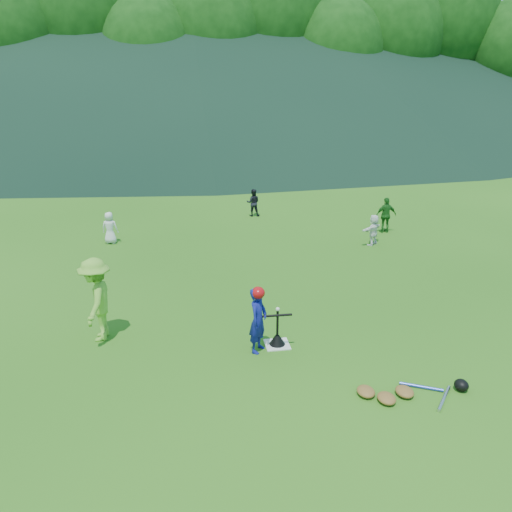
{
  "coord_description": "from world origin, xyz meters",
  "views": [
    {
      "loc": [
        -1.7,
        -8.09,
        4.68
      ],
      "look_at": [
        0.0,
        2.5,
        0.9
      ],
      "focal_mm": 35.0,
      "sensor_mm": 36.0,
      "label": 1
    }
  ],
  "objects_px": {
    "fielder_b": "(253,203)",
    "equipment_pile": "(405,392)",
    "adult_coach": "(97,300)",
    "batter_child": "(258,320)",
    "batting_tee": "(277,339)",
    "fielder_d": "(373,230)",
    "fielder_a": "(110,228)",
    "home_plate": "(277,344)",
    "fielder_c": "(386,215)"
  },
  "relations": [
    {
      "from": "adult_coach",
      "to": "batting_tee",
      "type": "xyz_separation_m",
      "value": [
        3.29,
        -0.8,
        -0.68
      ]
    },
    {
      "from": "home_plate",
      "to": "equipment_pile",
      "type": "relative_size",
      "value": 0.25
    },
    {
      "from": "batting_tee",
      "to": "fielder_d",
      "type": "bearing_deg",
      "value": 53.67
    },
    {
      "from": "fielder_b",
      "to": "equipment_pile",
      "type": "bearing_deg",
      "value": 103.2
    },
    {
      "from": "fielder_b",
      "to": "batter_child",
      "type": "bearing_deg",
      "value": 91.55
    },
    {
      "from": "fielder_a",
      "to": "fielder_c",
      "type": "height_order",
      "value": "fielder_c"
    },
    {
      "from": "fielder_a",
      "to": "equipment_pile",
      "type": "bearing_deg",
      "value": 132.01
    },
    {
      "from": "batter_child",
      "to": "equipment_pile",
      "type": "xyz_separation_m",
      "value": [
        2.05,
        -1.74,
        -0.55
      ]
    },
    {
      "from": "fielder_d",
      "to": "home_plate",
      "type": "bearing_deg",
      "value": 17.16
    },
    {
      "from": "fielder_c",
      "to": "fielder_d",
      "type": "xyz_separation_m",
      "value": [
        -0.88,
        -1.16,
        -0.11
      ]
    },
    {
      "from": "fielder_a",
      "to": "adult_coach",
      "type": "bearing_deg",
      "value": 104.68
    },
    {
      "from": "adult_coach",
      "to": "fielder_b",
      "type": "height_order",
      "value": "adult_coach"
    },
    {
      "from": "fielder_b",
      "to": "equipment_pile",
      "type": "relative_size",
      "value": 0.55
    },
    {
      "from": "fielder_a",
      "to": "fielder_b",
      "type": "height_order",
      "value": "fielder_b"
    },
    {
      "from": "fielder_a",
      "to": "equipment_pile",
      "type": "distance_m",
      "value": 10.34
    },
    {
      "from": "fielder_c",
      "to": "fielder_d",
      "type": "distance_m",
      "value": 1.46
    },
    {
      "from": "fielder_c",
      "to": "batting_tee",
      "type": "xyz_separation_m",
      "value": [
        -4.92,
        -6.66,
        -0.45
      ]
    },
    {
      "from": "fielder_b",
      "to": "equipment_pile",
      "type": "xyz_separation_m",
      "value": [
        0.66,
        -11.29,
        -0.43
      ]
    },
    {
      "from": "batter_child",
      "to": "fielder_d",
      "type": "bearing_deg",
      "value": -5.03
    },
    {
      "from": "adult_coach",
      "to": "equipment_pile",
      "type": "xyz_separation_m",
      "value": [
        4.96,
        -2.68,
        -0.74
      ]
    },
    {
      "from": "fielder_a",
      "to": "batter_child",
      "type": "bearing_deg",
      "value": 125.91
    },
    {
      "from": "adult_coach",
      "to": "batter_child",
      "type": "bearing_deg",
      "value": 76.79
    },
    {
      "from": "batter_child",
      "to": "equipment_pile",
      "type": "distance_m",
      "value": 2.75
    },
    {
      "from": "batter_child",
      "to": "fielder_b",
      "type": "xyz_separation_m",
      "value": [
        1.39,
        9.55,
        -0.12
      ]
    },
    {
      "from": "fielder_d",
      "to": "equipment_pile",
      "type": "relative_size",
      "value": 0.52
    },
    {
      "from": "home_plate",
      "to": "fielder_c",
      "type": "distance_m",
      "value": 8.3
    },
    {
      "from": "fielder_a",
      "to": "fielder_d",
      "type": "height_order",
      "value": "fielder_a"
    },
    {
      "from": "fielder_d",
      "to": "fielder_a",
      "type": "bearing_deg",
      "value": -46.71
    },
    {
      "from": "batting_tee",
      "to": "equipment_pile",
      "type": "xyz_separation_m",
      "value": [
        1.67,
        -1.88,
        -0.06
      ]
    },
    {
      "from": "fielder_a",
      "to": "fielder_d",
      "type": "distance_m",
      "value": 7.93
    },
    {
      "from": "fielder_b",
      "to": "adult_coach",
      "type": "bearing_deg",
      "value": 73.31
    },
    {
      "from": "batter_child",
      "to": "fielder_c",
      "type": "xyz_separation_m",
      "value": [
        5.31,
        6.8,
        -0.04
      ]
    },
    {
      "from": "batter_child",
      "to": "equipment_pile",
      "type": "height_order",
      "value": "batter_child"
    },
    {
      "from": "adult_coach",
      "to": "fielder_d",
      "type": "distance_m",
      "value": 8.72
    },
    {
      "from": "fielder_c",
      "to": "equipment_pile",
      "type": "xyz_separation_m",
      "value": [
        -3.25,
        -8.54,
        -0.51
      ]
    },
    {
      "from": "adult_coach",
      "to": "batting_tee",
      "type": "distance_m",
      "value": 3.46
    },
    {
      "from": "fielder_a",
      "to": "batting_tee",
      "type": "xyz_separation_m",
      "value": [
        3.77,
        -6.9,
        -0.35
      ]
    },
    {
      "from": "fielder_c",
      "to": "batting_tee",
      "type": "relative_size",
      "value": 1.7
    },
    {
      "from": "batter_child",
      "to": "fielder_d",
      "type": "distance_m",
      "value": 7.17
    },
    {
      "from": "home_plate",
      "to": "fielder_d",
      "type": "height_order",
      "value": "fielder_d"
    },
    {
      "from": "fielder_b",
      "to": "batting_tee",
      "type": "distance_m",
      "value": 9.47
    },
    {
      "from": "batting_tee",
      "to": "adult_coach",
      "type": "bearing_deg",
      "value": 166.35
    },
    {
      "from": "home_plate",
      "to": "fielder_c",
      "type": "bearing_deg",
      "value": 53.52
    },
    {
      "from": "adult_coach",
      "to": "equipment_pile",
      "type": "relative_size",
      "value": 0.9
    },
    {
      "from": "home_plate",
      "to": "adult_coach",
      "type": "distance_m",
      "value": 3.48
    },
    {
      "from": "fielder_c",
      "to": "equipment_pile",
      "type": "distance_m",
      "value": 9.15
    },
    {
      "from": "fielder_b",
      "to": "fielder_d",
      "type": "height_order",
      "value": "fielder_b"
    },
    {
      "from": "batter_child",
      "to": "batting_tee",
      "type": "height_order",
      "value": "batter_child"
    },
    {
      "from": "adult_coach",
      "to": "fielder_a",
      "type": "height_order",
      "value": "adult_coach"
    },
    {
      "from": "fielder_a",
      "to": "fielder_c",
      "type": "distance_m",
      "value": 8.69
    }
  ]
}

